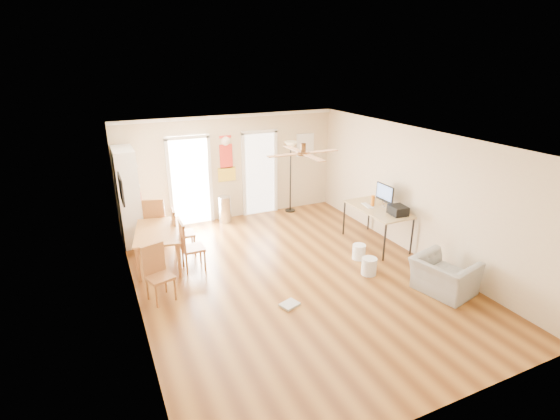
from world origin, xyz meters
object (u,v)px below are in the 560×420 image
dining_table (160,247)px  printer (398,210)px  computer_desk (376,226)px  dining_chair_far (156,221)px  armchair (444,276)px  bookshelf (128,197)px  dining_chair_right_a (184,231)px  wastebasket_b (369,266)px  dining_chair_right_b (193,246)px  trash_can (225,209)px  wastebasket_a (359,252)px  torchiere_lamp (290,177)px  dining_chair_near (160,274)px

dining_table → printer: 4.88m
dining_table → computer_desk: size_ratio=0.91×
dining_chair_far → computer_desk: bearing=169.9°
dining_table → dining_chair_far: size_ratio=1.32×
armchair → bookshelf: bearing=32.8°
dining_chair_right_a → wastebasket_b: size_ratio=3.00×
dining_table → printer: printer is taller
bookshelf → armchair: size_ratio=2.18×
dining_table → dining_chair_right_b: bearing=-42.8°
dining_table → armchair: dining_table is taller
trash_can → wastebasket_a: size_ratio=2.17×
wastebasket_a → armchair: bearing=-70.8°
computer_desk → wastebasket_a: computer_desk is taller
dining_table → wastebasket_a: dining_table is taller
bookshelf → armchair: 6.54m
trash_can → computer_desk: size_ratio=0.43×
torchiere_lamp → dining_chair_right_b: bearing=-145.7°
wastebasket_a → torchiere_lamp: bearing=90.8°
dining_chair_right_b → wastebasket_b: 3.38m
dining_chair_right_b → wastebasket_b: size_ratio=2.99×
trash_can → torchiere_lamp: (1.82, 0.03, 0.60)m
computer_desk → armchair: bearing=-94.3°
dining_chair_right_b → wastebasket_a: (3.16, -0.98, -0.34)m
torchiere_lamp → wastebasket_a: (0.04, -3.11, -0.78)m
dining_chair_far → computer_desk: dining_chair_far is taller
computer_desk → wastebasket_b: computer_desk is taller
dining_chair_far → dining_chair_near: bearing=97.0°
torchiere_lamp → wastebasket_b: (-0.16, -3.73, -0.77)m
bookshelf → wastebasket_b: bookshelf is taller
dining_chair_right_a → wastebasket_a: dining_chair_right_a is taller
trash_can → wastebasket_a: bearing=-58.8°
computer_desk → wastebasket_b: 1.46m
wastebasket_a → bookshelf: bearing=145.2°
bookshelf → torchiere_lamp: 4.05m
trash_can → computer_desk: bearing=-45.1°
printer → dining_table: bearing=168.0°
bookshelf → dining_chair_right_b: bearing=-61.1°
bookshelf → trash_can: (2.22, 0.24, -0.72)m
bookshelf → dining_table: 1.56m
wastebasket_a → wastebasket_b: wastebasket_b is taller
dining_table → dining_chair_far: (0.11, 1.00, 0.18)m
dining_table → trash_can: size_ratio=2.12×
dining_chair_right_b → torchiere_lamp: torchiere_lamp is taller
dining_chair_right_a → printer: bearing=-109.3°
dining_chair_right_a → dining_chair_right_b: 0.76m
bookshelf → wastebasket_a: 5.05m
dining_chair_far → trash_can: bearing=-146.3°
dining_chair_far → trash_can: dining_chair_far is taller
dining_table → printer: (4.60, -1.51, 0.57)m
dining_chair_right_a → computer_desk: dining_chair_right_a is taller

